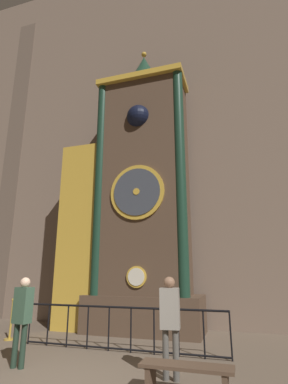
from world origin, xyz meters
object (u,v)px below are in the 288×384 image
(clock_tower, at_px, (131,201))
(visitor_far, at_px, (170,316))
(stanchion_post, at_px, (11,326))
(visitor_bench, at_px, (187,373))
(visitor_near, at_px, (22,312))

(clock_tower, bearing_deg, visitor_far, -60.35)
(stanchion_post, relative_size, visitor_bench, 0.76)
(visitor_far, distance_m, visitor_bench, 1.00)
(visitor_near, relative_size, visitor_far, 0.99)
(visitor_far, height_order, stanchion_post, visitor_far)
(visitor_bench, bearing_deg, clock_tower, 119.95)
(visitor_near, xyz_separation_m, visitor_far, (2.97, 0.22, 0.02))
(visitor_far, height_order, visitor_bench, visitor_far)
(visitor_bench, bearing_deg, visitor_near, 173.47)
(visitor_near, distance_m, visitor_far, 2.97)
(visitor_far, bearing_deg, visitor_near, 178.60)
(visitor_near, height_order, visitor_far, visitor_far)
(visitor_near, relative_size, visitor_bench, 1.19)
(clock_tower, height_order, visitor_near, clock_tower)
(clock_tower, xyz_separation_m, stanchion_post, (-2.76, -1.96, -3.77))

